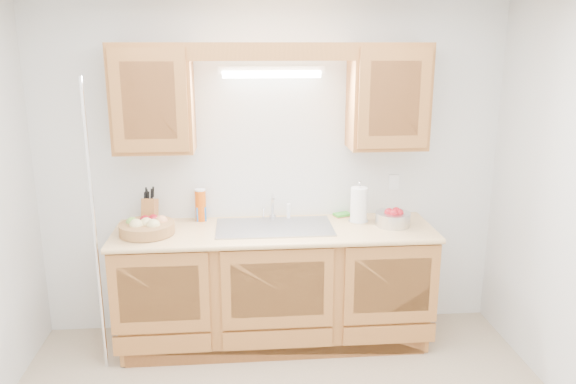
{
  "coord_description": "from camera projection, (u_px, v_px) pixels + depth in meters",
  "views": [
    {
      "loc": [
        -0.23,
        -2.65,
        2.19
      ],
      "look_at": [
        0.07,
        0.85,
        1.26
      ],
      "focal_mm": 35.0,
      "sensor_mm": 36.0,
      "label": 1
    }
  ],
  "objects": [
    {
      "name": "room",
      "position": [
        289.0,
        237.0,
        2.81
      ],
      "size": [
        3.52,
        3.5,
        2.5
      ],
      "color": "tan",
      "rests_on": "ground"
    },
    {
      "name": "upper_cabinet_right",
      "position": [
        388.0,
        96.0,
        4.02
      ],
      "size": [
        0.55,
        0.33,
        0.75
      ],
      "primitive_type": "cube",
      "color": "#A56330",
      "rests_on": "room"
    },
    {
      "name": "wire_shelf_pole",
      "position": [
        95.0,
        231.0,
        3.68
      ],
      "size": [
        0.03,
        0.03,
        2.0
      ],
      "primitive_type": "cylinder",
      "color": "silver",
      "rests_on": "ground"
    },
    {
      "name": "orange_canister",
      "position": [
        201.0,
        205.0,
        4.2
      ],
      "size": [
        0.11,
        0.11,
        0.25
      ],
      "rotation": [
        0.0,
        0.0,
        0.39
      ],
      "color": "#CD500B",
      "rests_on": "countertop"
    },
    {
      "name": "soap_bottle",
      "position": [
        201.0,
        210.0,
        4.22
      ],
      "size": [
        0.08,
        0.09,
        0.16
      ],
      "primitive_type": "imported",
      "rotation": [
        0.0,
        0.0,
        0.16
      ],
      "color": "#2463B6",
      "rests_on": "countertop"
    },
    {
      "name": "upper_cabinet_left",
      "position": [
        153.0,
        98.0,
        3.88
      ],
      "size": [
        0.55,
        0.33,
        0.75
      ],
      "primitive_type": "cube",
      "color": "#A56330",
      "rests_on": "room"
    },
    {
      "name": "sink",
      "position": [
        274.0,
        237.0,
        4.08
      ],
      "size": [
        0.84,
        0.46,
        0.36
      ],
      "color": "#9E9EA3",
      "rests_on": "countertop"
    },
    {
      "name": "countertop",
      "position": [
        275.0,
        231.0,
        4.05
      ],
      "size": [
        2.3,
        0.63,
        0.04
      ],
      "primitive_type": "cube",
      "color": "tan",
      "rests_on": "base_cabinets"
    },
    {
      "name": "fruit_basket",
      "position": [
        147.0,
        227.0,
        3.92
      ],
      "size": [
        0.41,
        0.41,
        0.12
      ],
      "rotation": [
        0.0,
        0.0,
        -0.06
      ],
      "color": "#9D6A3F",
      "rests_on": "countertop"
    },
    {
      "name": "knife_block",
      "position": [
        150.0,
        211.0,
        4.12
      ],
      "size": [
        0.12,
        0.17,
        0.29
      ],
      "rotation": [
        0.0,
        0.0,
        -0.15
      ],
      "color": "#A56330",
      "rests_on": "countertop"
    },
    {
      "name": "base_cabinets",
      "position": [
        275.0,
        287.0,
        4.18
      ],
      "size": [
        2.2,
        0.6,
        0.86
      ],
      "primitive_type": "cube",
      "color": "#A56330",
      "rests_on": "ground"
    },
    {
      "name": "valance",
      "position": [
        273.0,
        52.0,
        3.73
      ],
      "size": [
        2.2,
        0.05,
        0.12
      ],
      "primitive_type": "cube",
      "color": "#A56330",
      "rests_on": "room"
    },
    {
      "name": "apple_bowl",
      "position": [
        393.0,
        218.0,
        4.1
      ],
      "size": [
        0.32,
        0.32,
        0.13
      ],
      "rotation": [
        0.0,
        0.0,
        -0.32
      ],
      "color": "silver",
      "rests_on": "countertop"
    },
    {
      "name": "paper_towel",
      "position": [
        359.0,
        205.0,
        4.17
      ],
      "size": [
        0.15,
        0.15,
        0.31
      ],
      "rotation": [
        0.0,
        0.0,
        0.02
      ],
      "color": "silver",
      "rests_on": "countertop"
    },
    {
      "name": "sponge",
      "position": [
        342.0,
        215.0,
        4.33
      ],
      "size": [
        0.15,
        0.12,
        0.03
      ],
      "rotation": [
        0.0,
        0.0,
        0.36
      ],
      "color": "#CC333F",
      "rests_on": "countertop"
    },
    {
      "name": "outlet_plate",
      "position": [
        394.0,
        182.0,
        4.36
      ],
      "size": [
        0.08,
        0.01,
        0.12
      ],
      "primitive_type": "cube",
      "color": "white",
      "rests_on": "room"
    },
    {
      "name": "fluorescent_fixture",
      "position": [
        272.0,
        72.0,
        3.99
      ],
      "size": [
        0.76,
        0.08,
        0.08
      ],
      "color": "white",
      "rests_on": "room"
    }
  ]
}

